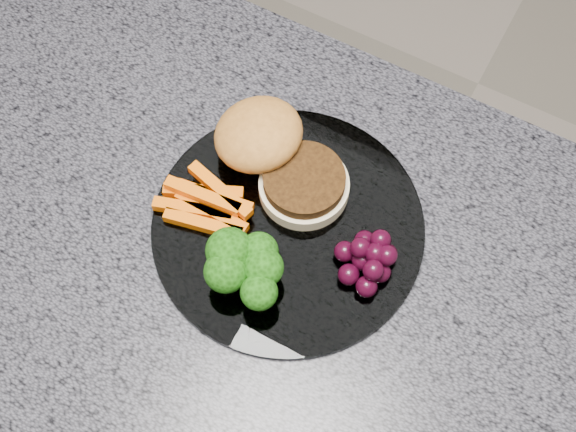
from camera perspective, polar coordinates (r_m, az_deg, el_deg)
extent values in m
cube|color=brown|center=(1.19, -1.04, -13.90)|extent=(1.20, 0.60, 0.86)
cube|color=#52505B|center=(0.75, -1.61, -6.87)|extent=(1.20, 0.60, 0.04)
cylinder|color=white|center=(0.76, 0.00, -0.75)|extent=(0.26, 0.26, 0.01)
cylinder|color=#FAE4B0|center=(0.77, 1.14, 2.09)|extent=(0.09, 0.09, 0.02)
cylinder|color=#43260D|center=(0.76, 1.16, 2.60)|extent=(0.08, 0.08, 0.01)
ellipsoid|color=#C37C30|center=(0.78, -2.11, 5.55)|extent=(0.09, 0.09, 0.05)
cube|color=#FF6804|center=(0.77, -5.23, 1.32)|extent=(0.08, 0.02, 0.01)
cube|color=#FF6804|center=(0.76, -5.45, 0.28)|extent=(0.08, 0.01, 0.01)
cube|color=#FF6804|center=(0.77, -6.78, 0.46)|extent=(0.08, 0.03, 0.01)
cube|color=#FF6804|center=(0.76, -4.83, 1.83)|extent=(0.08, 0.03, 0.01)
cube|color=#FF6804|center=(0.76, -6.06, 1.43)|extent=(0.08, 0.02, 0.01)
cube|color=#FF6804|center=(0.76, -6.04, -0.60)|extent=(0.08, 0.03, 0.01)
cube|color=#FF6804|center=(0.77, -6.04, 1.71)|extent=(0.07, 0.04, 0.01)
cylinder|color=#5A8D33|center=(0.74, -4.06, -3.19)|extent=(0.02, 0.02, 0.02)
ellipsoid|color=#0F3507|center=(0.72, -4.18, -2.48)|extent=(0.04, 0.04, 0.04)
cylinder|color=#5A8D33|center=(0.73, -1.75, -4.29)|extent=(0.01, 0.01, 0.02)
ellipsoid|color=#0F3507|center=(0.71, -1.80, -3.66)|extent=(0.04, 0.04, 0.03)
cylinder|color=#5A8D33|center=(0.73, -4.33, -4.59)|extent=(0.01, 0.01, 0.02)
ellipsoid|color=#0F3507|center=(0.71, -4.45, -3.96)|extent=(0.04, 0.04, 0.04)
cylinder|color=#5A8D33|center=(0.72, -2.02, -5.98)|extent=(0.01, 0.01, 0.02)
ellipsoid|color=#0F3507|center=(0.70, -2.07, -5.43)|extent=(0.03, 0.03, 0.03)
cylinder|color=#5A8D33|center=(0.74, -2.04, -3.14)|extent=(0.01, 0.01, 0.02)
ellipsoid|color=#0F3507|center=(0.72, -2.09, -2.51)|extent=(0.04, 0.04, 0.03)
sphere|color=black|center=(0.74, 5.31, -3.14)|extent=(0.02, 0.02, 0.02)
sphere|color=black|center=(0.73, 6.57, -3.97)|extent=(0.02, 0.02, 0.02)
sphere|color=black|center=(0.74, 7.05, -2.71)|extent=(0.02, 0.02, 0.02)
sphere|color=black|center=(0.74, 5.46, -1.77)|extent=(0.02, 0.02, 0.02)
sphere|color=black|center=(0.74, 4.05, -2.53)|extent=(0.02, 0.02, 0.02)
sphere|color=black|center=(0.73, 4.33, -4.17)|extent=(0.02, 0.02, 0.02)
sphere|color=black|center=(0.73, 5.60, -5.01)|extent=(0.02, 0.02, 0.02)
sphere|color=black|center=(0.72, 6.23, -2.63)|extent=(0.02, 0.02, 0.02)
sphere|color=black|center=(0.73, 5.18, -2.24)|extent=(0.02, 0.02, 0.02)
sphere|color=black|center=(0.72, 6.09, -3.83)|extent=(0.02, 0.02, 0.02)
sphere|color=black|center=(0.73, 6.61, -1.68)|extent=(0.02, 0.02, 0.02)
sphere|color=black|center=(0.73, 7.06, -2.79)|extent=(0.02, 0.02, 0.02)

